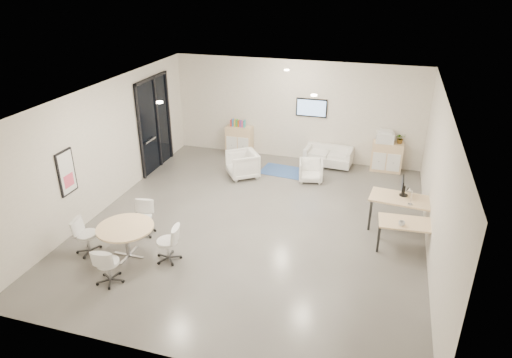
{
  "coord_description": "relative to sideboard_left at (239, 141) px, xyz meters",
  "views": [
    {
      "loc": [
        2.8,
        -9.36,
        5.73
      ],
      "look_at": [
        -0.11,
        0.4,
        1.01
      ],
      "focal_mm": 32.0,
      "sensor_mm": 36.0,
      "label": 1
    }
  ],
  "objects": [
    {
      "name": "wall_tv",
      "position": [
        2.34,
        0.21,
        1.26
      ],
      "size": [
        0.98,
        0.06,
        0.58
      ],
      "color": "black",
      "rests_on": "room_shell"
    },
    {
      "name": "books",
      "position": [
        -0.04,
        0.0,
        0.6
      ],
      "size": [
        0.5,
        0.14,
        0.22
      ],
      "color": "red",
      "rests_on": "sideboard_left"
    },
    {
      "name": "artwork",
      "position": [
        -2.14,
        -5.85,
        1.06
      ],
      "size": [
        0.05,
        0.54,
        1.04
      ],
      "color": "black",
      "rests_on": "room_shell"
    },
    {
      "name": "ceiling_spots",
      "position": [
        1.64,
        -3.42,
        2.69
      ],
      "size": [
        3.14,
        4.14,
        0.03
      ],
      "color": "#FFEAC6",
      "rests_on": "room_shell"
    },
    {
      "name": "blue_rug",
      "position": [
        1.76,
        -0.97,
        -0.48
      ],
      "size": [
        1.45,
        1.05,
        0.01
      ],
      "primitive_type": "cube",
      "rotation": [
        0.0,
        0.0,
        -0.1
      ],
      "color": "#305A94",
      "rests_on": "room_shell"
    },
    {
      "name": "loveseat",
      "position": [
        3.01,
        -0.12,
        -0.19
      ],
      "size": [
        1.5,
        0.83,
        0.54
      ],
      "rotation": [
        0.0,
        0.0,
        -0.08
      ],
      "color": "silver",
      "rests_on": "room_shell"
    },
    {
      "name": "meeting_chairs",
      "position": [
        -0.42,
        -6.4,
        -0.08
      ],
      "size": [
        2.46,
        2.46,
        0.82
      ],
      "color": "white",
      "rests_on": "room_shell"
    },
    {
      "name": "printer",
      "position": [
        4.66,
        0.01,
        0.61
      ],
      "size": [
        0.55,
        0.46,
        0.37
      ],
      "rotation": [
        0.0,
        0.0,
        0.06
      ],
      "color": "white",
      "rests_on": "sideboard_right"
    },
    {
      "name": "desk_front",
      "position": [
        5.4,
        -4.4,
        0.14
      ],
      "size": [
        1.37,
        0.76,
        0.69
      ],
      "rotation": [
        0.0,
        0.0,
        0.07
      ],
      "color": "#DCBA85",
      "rests_on": "room_shell"
    },
    {
      "name": "desk_rear",
      "position": [
        5.24,
        -3.45,
        0.23
      ],
      "size": [
        1.6,
        0.92,
        0.8
      ],
      "rotation": [
        0.0,
        0.0,
        -0.1
      ],
      "color": "#DCBA85",
      "rests_on": "room_shell"
    },
    {
      "name": "sideboard_right",
      "position": [
        4.78,
        0.0,
        -0.03
      ],
      "size": [
        0.92,
        0.45,
        0.92
      ],
      "color": "#DCBA85",
      "rests_on": "room_shell"
    },
    {
      "name": "armchair_left",
      "position": [
        0.66,
        -1.7,
        -0.06
      ],
      "size": [
        1.12,
        1.14,
        0.86
      ],
      "primitive_type": "imported",
      "rotation": [
        0.0,
        0.0,
        -0.95
      ],
      "color": "silver",
      "rests_on": "room_shell"
    },
    {
      "name": "monitor",
      "position": [
        5.2,
        -3.3,
        0.54
      ],
      "size": [
        0.2,
        0.5,
        0.44
      ],
      "color": "black",
      "rests_on": "desk_rear"
    },
    {
      "name": "round_table",
      "position": [
        -0.42,
        -6.4,
        0.17
      ],
      "size": [
        1.21,
        1.21,
        0.74
      ],
      "color": "#DCBA85",
      "rests_on": "room_shell"
    },
    {
      "name": "plant_floor",
      "position": [
        -1.86,
        -6.03,
        -0.41
      ],
      "size": [
        0.24,
        0.36,
        0.15
      ],
      "primitive_type": "imported",
      "rotation": [
        0.0,
        0.0,
        -0.17
      ],
      "color": "#3F7F3F",
      "rests_on": "room_shell"
    },
    {
      "name": "glass_door",
      "position": [
        -2.12,
        -1.74,
        1.02
      ],
      "size": [
        0.09,
        1.9,
        2.85
      ],
      "color": "black",
      "rests_on": "room_shell"
    },
    {
      "name": "cup",
      "position": [
        5.22,
        -4.59,
        0.27
      ],
      "size": [
        0.14,
        0.12,
        0.13
      ],
      "primitive_type": "imported",
      "rotation": [
        0.0,
        0.0,
        -0.09
      ],
      "color": "white",
      "rests_on": "desk_front"
    },
    {
      "name": "room_shell",
      "position": [
        1.84,
        -4.25,
        1.11
      ],
      "size": [
        9.6,
        10.6,
        4.8
      ],
      "color": "#55514D",
      "rests_on": "ground"
    },
    {
      "name": "plant_cabinet",
      "position": [
        5.11,
        0.03,
        0.56
      ],
      "size": [
        0.36,
        0.38,
        0.25
      ],
      "primitive_type": "imported",
      "rotation": [
        0.0,
        0.0,
        0.26
      ],
      "color": "#3F7F3F",
      "rests_on": "sideboard_right"
    },
    {
      "name": "armchair_right",
      "position": [
        2.68,
        -1.4,
        -0.14
      ],
      "size": [
        0.79,
        0.75,
        0.69
      ],
      "primitive_type": "imported",
      "rotation": [
        0.0,
        0.0,
        0.2
      ],
      "color": "silver",
      "rests_on": "room_shell"
    },
    {
      "name": "sideboard_left",
      "position": [
        0.0,
        0.0,
        0.0
      ],
      "size": [
        0.87,
        0.45,
        0.98
      ],
      "color": "#DCBA85",
      "rests_on": "room_shell"
    }
  ]
}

